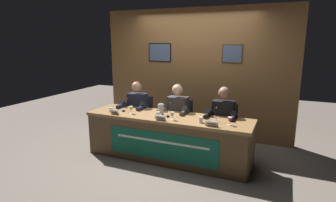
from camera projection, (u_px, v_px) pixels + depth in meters
The scene contains 22 objects.
ground_plane at pixel (168, 158), 4.74m from camera, with size 12.00×12.00×0.00m, color #70665B.
wall_back_panelled at pixel (195, 73), 5.69m from camera, with size 3.97×0.14×2.60m.
conference_table at pixel (166, 132), 4.54m from camera, with size 2.77×0.74×0.74m.
chair_left at pixel (141, 120), 5.47m from camera, with size 0.44×0.44×0.89m.
panelist_left at pixel (136, 108), 5.23m from camera, with size 0.51×0.48×1.22m.
nameplate_left at pixel (115, 112), 4.67m from camera, with size 0.16×0.06×0.08m.
juice_glass_left at pixel (131, 108), 4.71m from camera, with size 0.06×0.06×0.12m.
water_cup_left at pixel (111, 110), 4.80m from camera, with size 0.06×0.06×0.08m.
microphone_left at pixel (125, 107), 4.88m from camera, with size 0.06×0.17×0.22m.
chair_center at pixel (180, 125), 5.14m from camera, with size 0.44×0.44×0.89m.
panelist_center at pixel (176, 113), 4.91m from camera, with size 0.51×0.48×1.22m.
nameplate_center at pixel (161, 118), 4.32m from camera, with size 0.19×0.06×0.08m.
juice_glass_center at pixel (172, 114), 4.33m from camera, with size 0.06×0.06×0.12m.
water_cup_center at pixel (158, 115), 4.51m from camera, with size 0.06×0.06×0.08m.
microphone_center at pixel (169, 112), 4.53m from camera, with size 0.06×0.17×0.22m.
chair_right at pixel (224, 130), 4.82m from camera, with size 0.44×0.44×0.89m.
panelist_right at pixel (222, 118), 4.58m from camera, with size 0.51×0.48×1.22m.
nameplate_right at pixel (212, 124), 4.01m from camera, with size 0.19×0.06×0.08m.
juice_glass_right at pixel (230, 119), 4.06m from camera, with size 0.06×0.06×0.12m.
water_cup_right at pixel (201, 120), 4.19m from camera, with size 0.06×0.06×0.08m.
microphone_right at pixel (215, 117), 4.23m from camera, with size 0.06×0.17×0.22m.
water_pitcher_central at pixel (161, 110), 4.60m from camera, with size 0.15×0.10×0.21m.
Camera 1 is at (1.77, -4.05, 1.97)m, focal length 29.59 mm.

